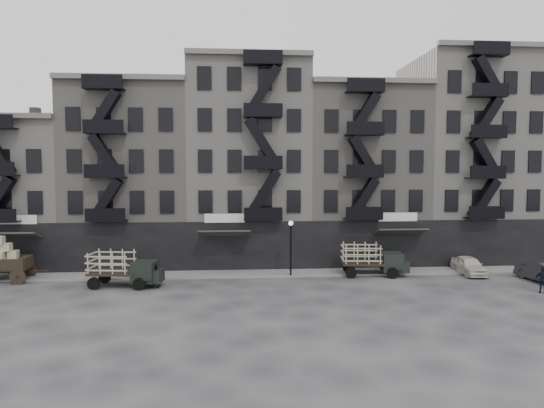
{
  "coord_description": "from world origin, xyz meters",
  "views": [
    {
      "loc": [
        -1.08,
        -33.39,
        8.09
      ],
      "look_at": [
        1.68,
        4.0,
        5.46
      ],
      "focal_mm": 32.0,
      "sensor_mm": 36.0,
      "label": 1
    }
  ],
  "objects": [
    {
      "name": "car_east",
      "position": [
        16.96,
        2.6,
        0.7
      ],
      "size": [
        1.86,
        4.2,
        1.4
      ],
      "primitive_type": "imported",
      "rotation": [
        0.0,
        0.0,
        -0.05
      ],
      "color": "beige",
      "rests_on": "ground"
    },
    {
      "name": "policeman",
      "position": [
        19.0,
        -3.46,
        0.89
      ],
      "size": [
        1.13,
        0.88,
        1.78
      ],
      "primitive_type": "imported",
      "rotation": [
        0.0,
        0.0,
        2.64
      ],
      "color": "black",
      "rests_on": "ground"
    },
    {
      "name": "building_east",
      "position": [
        20.0,
        9.82,
        9.0
      ],
      "size": [
        10.0,
        11.35,
        19.2
      ],
      "color": "#A09B93",
      "rests_on": "ground"
    },
    {
      "name": "wagon",
      "position": [
        -18.11,
        2.6,
        1.9
      ],
      "size": [
        4.0,
        2.26,
        3.32
      ],
      "rotation": [
        0.0,
        0.0,
        0.04
      ],
      "color": "black",
      "rests_on": "ground"
    },
    {
      "name": "building_mideast",
      "position": [
        10.0,
        9.83,
        7.5
      ],
      "size": [
        10.0,
        11.35,
        16.2
      ],
      "color": "gray",
      "rests_on": "ground"
    },
    {
      "name": "stake_truck_west",
      "position": [
        -8.9,
        0.43,
        1.43
      ],
      "size": [
        5.17,
        2.58,
        2.5
      ],
      "rotation": [
        0.0,
        0.0,
        -0.13
      ],
      "color": "black",
      "rests_on": "ground"
    },
    {
      "name": "sidewalk",
      "position": [
        0.0,
        3.75,
        0.07
      ],
      "size": [
        55.0,
        2.5,
        0.15
      ],
      "primitive_type": "cube",
      "color": "slate",
      "rests_on": "ground"
    },
    {
      "name": "pedestrian_mid",
      "position": [
        -6.76,
        0.2,
        0.82
      ],
      "size": [
        0.8,
        0.63,
        1.65
      ],
      "primitive_type": "imported",
      "rotation": [
        0.0,
        0.0,
        3.14
      ],
      "color": "black",
      "rests_on": "ground"
    },
    {
      "name": "lamp_post",
      "position": [
        3.0,
        2.6,
        2.78
      ],
      "size": [
        0.36,
        0.36,
        4.28
      ],
      "color": "black",
      "rests_on": "ground"
    },
    {
      "name": "building_center",
      "position": [
        -0.0,
        9.82,
        8.5
      ],
      "size": [
        10.0,
        11.35,
        18.2
      ],
      "color": "#A09B93",
      "rests_on": "ground"
    },
    {
      "name": "building_west",
      "position": [
        -20.0,
        9.83,
        6.0
      ],
      "size": [
        10.0,
        11.35,
        13.2
      ],
      "color": "#A09B93",
      "rests_on": "ground"
    },
    {
      "name": "building_midwest",
      "position": [
        -10.0,
        9.83,
        7.5
      ],
      "size": [
        10.0,
        11.35,
        16.2
      ],
      "color": "gray",
      "rests_on": "ground"
    },
    {
      "name": "ground",
      "position": [
        0.0,
        0.0,
        0.0
      ],
      "size": [
        140.0,
        140.0,
        0.0
      ],
      "primitive_type": "plane",
      "color": "#38383A",
      "rests_on": "ground"
    },
    {
      "name": "car_far",
      "position": [
        21.04,
        -0.42,
        0.75
      ],
      "size": [
        2.04,
        4.68,
        1.49
      ],
      "primitive_type": "imported",
      "rotation": [
        0.0,
        0.0,
        3.24
      ],
      "color": "#252528",
      "rests_on": "ground"
    },
    {
      "name": "stake_truck_east",
      "position": [
        9.29,
        2.59,
        1.43
      ],
      "size": [
        5.14,
        2.51,
        2.5
      ],
      "rotation": [
        0.0,
        0.0,
        -0.11
      ],
      "color": "black",
      "rests_on": "ground"
    }
  ]
}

